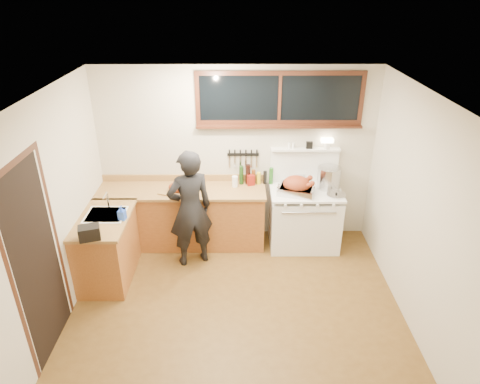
{
  "coord_description": "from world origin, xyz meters",
  "views": [
    {
      "loc": [
        0.02,
        -4.09,
        3.61
      ],
      "look_at": [
        0.05,
        0.85,
        1.15
      ],
      "focal_mm": 32.0,
      "sensor_mm": 36.0,
      "label": 1
    }
  ],
  "objects_px": {
    "roast_turkey": "(297,186)",
    "man": "(190,209)",
    "vintage_stove": "(304,216)",
    "cutting_board": "(177,189)"
  },
  "relations": [
    {
      "from": "man",
      "to": "roast_turkey",
      "type": "xyz_separation_m",
      "value": [
        1.47,
        0.36,
        0.16
      ]
    },
    {
      "from": "cutting_board",
      "to": "man",
      "type": "bearing_deg",
      "value": -60.48
    },
    {
      "from": "vintage_stove",
      "to": "roast_turkey",
      "type": "xyz_separation_m",
      "value": [
        -0.15,
        -0.1,
        0.54
      ]
    },
    {
      "from": "vintage_stove",
      "to": "roast_turkey",
      "type": "relative_size",
      "value": 2.75
    },
    {
      "from": "cutting_board",
      "to": "roast_turkey",
      "type": "bearing_deg",
      "value": -1.13
    },
    {
      "from": "vintage_stove",
      "to": "cutting_board",
      "type": "xyz_separation_m",
      "value": [
        -1.84,
        -0.06,
        0.49
      ]
    },
    {
      "from": "roast_turkey",
      "to": "man",
      "type": "bearing_deg",
      "value": -166.29
    },
    {
      "from": "vintage_stove",
      "to": "cutting_board",
      "type": "distance_m",
      "value": 1.91
    },
    {
      "from": "vintage_stove",
      "to": "roast_turkey",
      "type": "distance_m",
      "value": 0.57
    },
    {
      "from": "man",
      "to": "cutting_board",
      "type": "relative_size",
      "value": 3.2
    }
  ]
}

